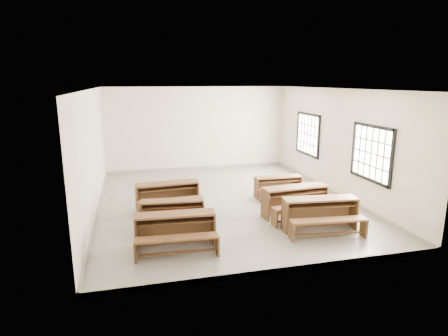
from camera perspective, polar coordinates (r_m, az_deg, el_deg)
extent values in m
plane|color=gray|center=(10.88, 0.00, -5.14)|extent=(8.50, 8.50, 0.00)
cube|color=white|center=(10.33, 0.00, 11.83)|extent=(7.00, 8.50, 0.05)
cube|color=beige|center=(14.58, -4.05, 5.98)|extent=(7.00, 0.05, 3.20)
cube|color=beige|center=(6.57, 8.99, -3.05)|extent=(7.00, 0.05, 3.20)
cube|color=beige|center=(10.23, -19.26, 2.20)|extent=(0.05, 8.50, 3.20)
cube|color=beige|center=(11.81, 16.63, 3.77)|extent=(0.05, 8.50, 3.20)
cube|color=gray|center=(14.85, -3.96, 0.04)|extent=(7.00, 0.04, 0.10)
cube|color=gray|center=(7.15, 8.54, -15.07)|extent=(7.00, 0.04, 0.10)
cube|color=gray|center=(10.61, -18.65, -6.04)|extent=(0.04, 8.50, 0.10)
cube|color=gray|center=(12.15, 16.17, -3.46)|extent=(0.04, 8.50, 0.10)
cube|color=white|center=(10.32, 21.63, 2.10)|extent=(0.02, 1.50, 1.30)
cube|color=black|center=(10.21, 21.87, 5.90)|extent=(0.06, 1.62, 0.08)
cube|color=black|center=(10.45, 21.23, -1.62)|extent=(0.06, 1.62, 0.08)
cube|color=black|center=(9.69, 24.22, 1.20)|extent=(0.06, 0.08, 1.46)
cube|color=black|center=(10.95, 19.17, 2.89)|extent=(0.06, 0.08, 1.46)
cube|color=white|center=(13.37, 12.71, 5.04)|extent=(0.02, 1.50, 1.30)
cube|color=black|center=(13.28, 12.78, 7.98)|extent=(0.06, 1.62, 0.08)
cube|color=black|center=(13.47, 12.49, 2.13)|extent=(0.06, 1.62, 0.08)
cube|color=black|center=(12.67, 14.22, 4.52)|extent=(0.06, 0.08, 1.46)
cube|color=black|center=(14.06, 11.20, 5.50)|extent=(0.06, 0.08, 1.46)
cube|color=brown|center=(7.86, -7.49, -6.99)|extent=(1.68, 0.52, 0.04)
cube|color=brown|center=(8.16, -7.48, -9.00)|extent=(1.65, 0.14, 0.70)
cube|color=#4C331A|center=(8.00, -13.27, -9.73)|extent=(0.07, 0.42, 0.70)
cube|color=#4C331A|center=(8.06, -1.60, -9.17)|extent=(0.07, 0.42, 0.70)
cube|color=#4C331A|center=(7.89, -7.45, -8.03)|extent=(1.55, 0.40, 0.02)
cube|color=brown|center=(7.50, -7.20, -10.54)|extent=(1.67, 0.39, 0.04)
cube|color=#4C331A|center=(7.60, -13.37, -12.28)|extent=(0.06, 0.29, 0.39)
cube|color=#4C331A|center=(7.67, -1.00, -11.66)|extent=(0.06, 0.29, 0.39)
cube|color=#4C331A|center=(7.63, -7.13, -12.67)|extent=(1.53, 0.15, 0.04)
cube|color=brown|center=(8.96, -7.90, -4.96)|extent=(1.50, 0.49, 0.04)
cube|color=brown|center=(9.23, -7.86, -6.60)|extent=(1.48, 0.16, 0.63)
cube|color=#4C331A|center=(9.09, -12.41, -7.11)|extent=(0.07, 0.37, 0.63)
cube|color=#4C331A|center=(9.11, -3.27, -6.76)|extent=(0.07, 0.37, 0.63)
cube|color=#4C331A|center=(8.99, -7.87, -5.78)|extent=(1.39, 0.39, 0.02)
cube|color=brown|center=(8.63, -7.76, -7.63)|extent=(1.49, 0.38, 0.04)
cube|color=#4C331A|center=(8.72, -12.52, -8.99)|extent=(0.06, 0.26, 0.35)
cube|color=#4C331A|center=(8.74, -2.94, -8.61)|extent=(0.06, 0.26, 0.35)
cube|color=#4C331A|center=(8.73, -7.70, -9.33)|extent=(1.37, 0.16, 0.04)
cube|color=brown|center=(10.15, -8.67, -2.32)|extent=(1.70, 0.55, 0.04)
cube|color=brown|center=(10.43, -8.78, -4.05)|extent=(1.67, 0.17, 0.71)
cube|color=#4C331A|center=(10.16, -13.15, -4.72)|extent=(0.07, 0.42, 0.71)
cube|color=#4C331A|center=(10.42, -4.16, -3.95)|extent=(0.07, 0.42, 0.71)
cube|color=#4C331A|center=(10.17, -8.62, -3.14)|extent=(1.57, 0.43, 0.02)
cube|color=brown|center=(9.75, -8.08, -4.86)|extent=(1.69, 0.42, 0.04)
cube|color=#4C331A|center=(9.72, -12.80, -6.49)|extent=(0.06, 0.30, 0.40)
cube|color=#4C331A|center=(9.99, -3.41, -5.64)|extent=(0.06, 0.30, 0.40)
cube|color=#4C331A|center=(9.86, -8.02, -6.60)|extent=(1.55, 0.17, 0.04)
cube|color=brown|center=(8.96, 14.47, -4.56)|extent=(1.76, 0.61, 0.04)
cube|color=brown|center=(9.25, 13.87, -6.49)|extent=(1.72, 0.22, 0.73)
cube|color=#4C331A|center=(8.80, 9.22, -7.29)|extent=(0.09, 0.43, 0.73)
cube|color=#4C331A|center=(9.42, 19.09, -6.47)|extent=(0.09, 0.43, 0.73)
cube|color=#4C331A|center=(8.98, 14.46, -5.52)|extent=(1.62, 0.49, 0.02)
cube|color=brown|center=(8.60, 15.68, -7.65)|extent=(1.74, 0.48, 0.04)
cube|color=#4C331A|center=(8.39, 10.25, -9.55)|extent=(0.07, 0.30, 0.41)
cube|color=#4C331A|center=(9.04, 20.53, -8.51)|extent=(0.07, 0.30, 0.41)
cube|color=#4C331A|center=(8.72, 15.55, -9.64)|extent=(1.59, 0.22, 0.04)
cube|color=brown|center=(9.76, 10.85, -2.87)|extent=(1.77, 0.59, 0.04)
cube|color=brown|center=(10.03, 10.20, -4.73)|extent=(1.74, 0.20, 0.74)
cube|color=#4C331A|center=(9.49, 6.28, -5.64)|extent=(0.08, 0.44, 0.74)
cube|color=#4C331A|center=(10.31, 14.86, -4.48)|extent=(0.08, 0.44, 0.74)
cube|color=#4C331A|center=(9.78, 10.87, -3.75)|extent=(1.63, 0.47, 0.02)
cube|color=brown|center=(9.42, 12.38, -5.60)|extent=(1.76, 0.46, 0.04)
cube|color=#4C331A|center=(9.10, 7.71, -7.61)|extent=(0.07, 0.31, 0.41)
cube|color=#4C331A|center=(9.95, 16.51, -6.22)|extent=(0.07, 0.31, 0.41)
cube|color=#4C331A|center=(9.53, 12.28, -7.46)|extent=(1.61, 0.20, 0.04)
cube|color=brown|center=(11.30, 8.28, -1.32)|extent=(1.42, 0.39, 0.04)
cube|color=brown|center=(11.53, 7.95, -2.65)|extent=(1.41, 0.07, 0.60)
cube|color=#4C331A|center=(11.16, 4.92, -3.09)|extent=(0.04, 0.35, 0.60)
cube|color=#4C331A|center=(11.64, 11.39, -2.63)|extent=(0.04, 0.35, 0.60)
cube|color=#4C331A|center=(11.32, 8.29, -1.94)|extent=(1.31, 0.30, 0.02)
cube|color=brown|center=(10.98, 9.02, -3.20)|extent=(1.42, 0.28, 0.04)
cube|color=#4C331A|center=(10.81, 5.59, -4.39)|extent=(0.04, 0.25, 0.33)
cube|color=#4C331A|center=(11.30, 12.24, -3.85)|extent=(0.04, 0.25, 0.33)
cube|color=#4C331A|center=(11.06, 8.97, -4.51)|extent=(1.30, 0.08, 0.04)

